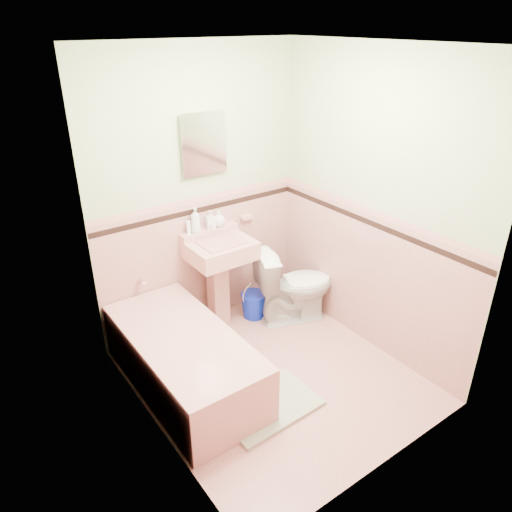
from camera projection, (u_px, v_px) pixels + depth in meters
floor at (274, 376)px, 3.96m from camera, size 2.20×2.20×0.00m
ceiling at (281, 43)px, 2.85m from camera, size 2.20×2.20×0.00m
wall_back at (199, 195)px, 4.20m from camera, size 2.50×0.00×2.50m
wall_front at (402, 305)px, 2.60m from camera, size 2.50×0.00×2.50m
wall_left at (144, 277)px, 2.88m from camera, size 0.00×2.50×2.50m
wall_right at (374, 208)px, 3.93m from camera, size 0.00×2.50×2.50m
wainscot_back at (203, 262)px, 4.48m from camera, size 2.00×0.00×2.00m
wainscot_front at (386, 396)px, 2.90m from camera, size 2.00×0.00×2.00m
wainscot_left at (156, 363)px, 3.18m from camera, size 0.00×2.20×2.20m
wainscot_right at (365, 278)px, 4.21m from camera, size 0.00×2.20×2.20m
accent_back at (201, 210)px, 4.25m from camera, size 2.00×0.00×2.00m
accent_front at (397, 323)px, 2.68m from camera, size 2.00×0.00×2.00m
accent_left at (149, 295)px, 2.95m from camera, size 0.00×2.20×2.20m
accent_right at (371, 223)px, 3.98m from camera, size 0.00×2.20×2.20m
cap_back at (200, 199)px, 4.20m from camera, size 2.00×0.00×2.00m
cap_front at (399, 308)px, 2.63m from camera, size 2.00×0.00×2.00m
cap_left at (148, 281)px, 2.90m from camera, size 0.00×2.20×2.20m
cap_right at (372, 212)px, 3.93m from camera, size 0.00×2.20×2.20m
bathtub at (185, 362)px, 3.77m from camera, size 0.70×1.50×0.45m
tub_faucet at (141, 280)px, 4.11m from camera, size 0.04×0.12×0.04m
sink at (221, 285)px, 4.42m from camera, size 0.56×0.48×0.88m
sink_faucet at (211, 229)px, 4.29m from camera, size 0.02×0.02×0.10m
medicine_cabinet at (203, 143)px, 4.01m from camera, size 0.39×0.04×0.49m
soap_dish at (246, 217)px, 4.55m from camera, size 0.11×0.06×0.04m
soap_bottle_left at (195, 220)px, 4.20m from camera, size 0.10×0.10×0.23m
soap_bottle_mid at (210, 220)px, 4.30m from camera, size 0.09×0.09×0.17m
soap_bottle_right at (219, 218)px, 4.34m from camera, size 0.12×0.12×0.15m
tube at (189, 228)px, 4.19m from camera, size 0.04×0.04×0.12m
toilet at (294, 285)px, 4.57m from camera, size 0.82×0.63×0.73m
bucket at (254, 305)px, 4.70m from camera, size 0.27×0.27×0.25m
bath_mat at (268, 406)px, 3.64m from camera, size 0.76×0.52×0.03m
shoe at (264, 394)px, 3.69m from camera, size 0.15×0.09×0.05m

